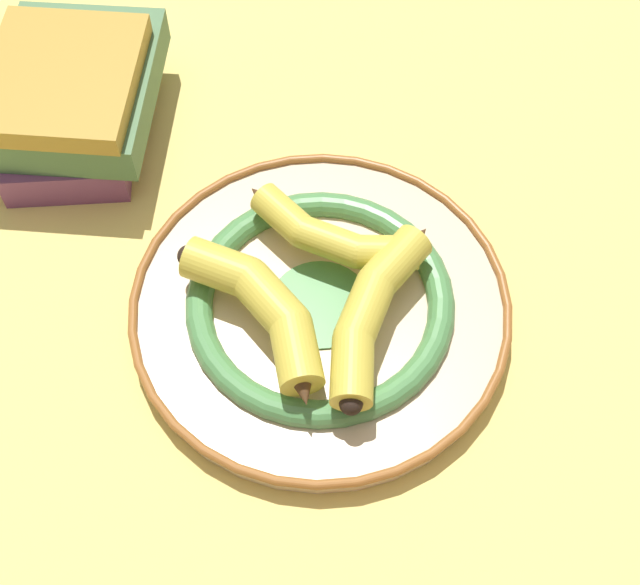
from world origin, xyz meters
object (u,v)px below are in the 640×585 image
(banana_b, at_px, (264,309))
(banana_c, at_px, (329,235))
(banana_a, at_px, (373,309))
(decorative_bowl, at_px, (320,306))
(book_stack, at_px, (72,97))

(banana_b, distance_m, banana_c, 0.10)
(banana_c, bearing_deg, banana_a, -41.26)
(banana_a, bearing_deg, banana_b, -68.65)
(banana_c, bearing_deg, decorative_bowl, -75.22)
(decorative_bowl, xyz_separation_m, book_stack, (-0.21, 0.26, 0.04))
(book_stack, bearing_deg, decorative_bowl, -130.56)
(banana_b, relative_size, banana_c, 1.14)
(decorative_bowl, height_order, banana_c, banana_c)
(decorative_bowl, bearing_deg, book_stack, 128.17)
(banana_a, distance_m, banana_c, 0.09)
(banana_a, bearing_deg, decorative_bowl, -98.41)
(banana_c, height_order, book_stack, book_stack)
(banana_b, bearing_deg, decorative_bowl, -100.40)
(banana_b, xyz_separation_m, book_stack, (-0.15, 0.28, -0.00))
(decorative_bowl, xyz_separation_m, banana_a, (0.04, -0.03, 0.04))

